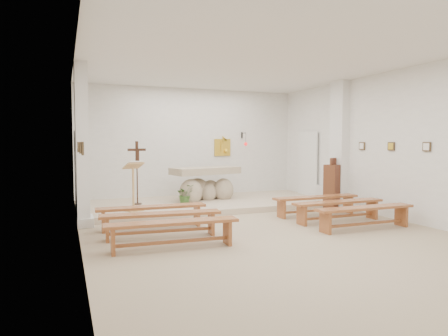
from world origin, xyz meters
name	(u,v)px	position (x,y,z in m)	size (l,w,h in m)	color
ground	(264,232)	(0.00, 0.00, 0.00)	(7.00, 10.00, 0.00)	tan
wall_left	(79,146)	(-3.49, 0.00, 1.75)	(0.02, 10.00, 3.50)	white
wall_right	(398,145)	(3.49, 0.00, 1.75)	(0.02, 10.00, 3.50)	white
wall_back	(191,144)	(0.00, 4.99, 1.75)	(7.00, 0.02, 3.50)	white
ceiling	(265,57)	(0.00, 0.00, 3.49)	(7.00, 10.00, 0.02)	silver
sanctuary_platform	(207,204)	(0.00, 3.50, 0.07)	(6.98, 3.00, 0.15)	beige
pilaster_left	(82,145)	(-3.37, 2.00, 1.75)	(0.26, 0.55, 3.50)	white
pilaster_right	(339,145)	(3.37, 2.00, 1.75)	(0.26, 0.55, 3.50)	white
gold_wall_relief	(222,147)	(1.05, 4.96, 1.65)	(0.55, 0.04, 0.55)	gold
sanctuary_lamp	(245,142)	(1.75, 4.71, 1.81)	(0.11, 0.36, 0.44)	black
station_frame_left_front	(83,149)	(-3.47, -0.80, 1.72)	(0.03, 0.20, 0.20)	#44331E
station_frame_left_mid	(80,148)	(-3.47, 0.20, 1.72)	(0.03, 0.20, 0.20)	#44331E
station_frame_left_rear	(78,147)	(-3.47, 1.20, 1.72)	(0.03, 0.20, 0.20)	#44331E
station_frame_right_front	(427,147)	(3.47, -0.80, 1.72)	(0.03, 0.20, 0.20)	#44331E
station_frame_right_mid	(391,146)	(3.47, 0.20, 1.72)	(0.03, 0.20, 0.20)	#44331E
station_frame_right_rear	(362,146)	(3.47, 1.20, 1.72)	(0.03, 0.20, 0.20)	#44331E
radiator_left	(79,209)	(-3.43, 2.70, 0.27)	(0.10, 0.85, 0.52)	silver
radiator_right	(325,194)	(3.43, 2.70, 0.27)	(0.10, 0.85, 0.52)	silver
altar	(205,186)	(0.03, 3.77, 0.55)	(2.13, 1.23, 1.03)	tan
lectern	(134,186)	(-2.19, 2.61, 0.75)	(0.52, 0.48, 1.22)	tan
crucifix_stand	(137,168)	(-1.93, 3.63, 1.13)	(0.50, 0.22, 1.69)	#341A10
potted_plant	(185,194)	(-0.72, 3.26, 0.41)	(0.47, 0.41, 0.52)	#345923
donation_pedestal	(333,186)	(3.10, 1.90, 0.61)	(0.48, 0.48, 1.39)	#5B311A
bench_left_front	(152,212)	(-2.05, 1.16, 0.36)	(2.29, 0.45, 0.48)	#A0582E
bench_right_front	(316,201)	(2.05, 1.16, 0.36)	(2.27, 0.36, 0.48)	#A0582E
bench_left_second	(161,219)	(-2.05, 0.29, 0.36)	(2.30, 0.59, 0.48)	#A0582E
bench_right_second	(338,206)	(2.05, 0.29, 0.36)	(2.28, 0.39, 0.48)	#A0582E
bench_left_third	(173,228)	(-2.05, -0.58, 0.36)	(2.29, 0.49, 0.48)	#A0582E
bench_right_third	(365,212)	(2.05, -0.58, 0.36)	(2.28, 0.38, 0.48)	#A0582E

